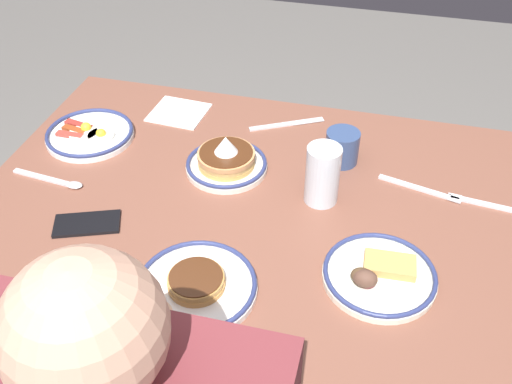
{
  "coord_description": "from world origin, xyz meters",
  "views": [
    {
      "loc": [
        -0.27,
        1.0,
        1.62
      ],
      "look_at": [
        -0.02,
        -0.0,
        0.76
      ],
      "focal_mm": 41.08,
      "sensor_mm": 36.0,
      "label": 1
    }
  ],
  "objects_px": {
    "drinking_glass": "(322,177)",
    "cell_phone": "(87,224)",
    "plate_near_main": "(226,161)",
    "butter_knife": "(287,124)",
    "coffee_mug": "(342,147)",
    "fork_far": "(420,189)",
    "tea_spoon": "(57,181)",
    "plate_far_side": "(197,285)",
    "fork_near": "(489,205)",
    "plate_far_companion": "(378,275)",
    "plate_center_pancakes": "(90,134)",
    "paper_napkin": "(179,112)"
  },
  "relations": [
    {
      "from": "plate_center_pancakes",
      "to": "fork_far",
      "type": "bearing_deg",
      "value": 179.61
    },
    {
      "from": "coffee_mug",
      "to": "butter_knife",
      "type": "bearing_deg",
      "value": -38.23
    },
    {
      "from": "drinking_glass",
      "to": "plate_center_pancakes",
      "type": "bearing_deg",
      "value": -8.75
    },
    {
      "from": "butter_knife",
      "to": "plate_far_side",
      "type": "bearing_deg",
      "value": 85.53
    },
    {
      "from": "plate_near_main",
      "to": "plate_far_side",
      "type": "xyz_separation_m",
      "value": [
        -0.05,
        0.39,
        -0.01
      ]
    },
    {
      "from": "fork_far",
      "to": "tea_spoon",
      "type": "bearing_deg",
      "value": 12.43
    },
    {
      "from": "plate_center_pancakes",
      "to": "plate_far_side",
      "type": "relative_size",
      "value": 0.97
    },
    {
      "from": "coffee_mug",
      "to": "cell_phone",
      "type": "xyz_separation_m",
      "value": [
        0.51,
        0.37,
        -0.04
      ]
    },
    {
      "from": "plate_near_main",
      "to": "tea_spoon",
      "type": "bearing_deg",
      "value": 21.72
    },
    {
      "from": "coffee_mug",
      "to": "plate_near_main",
      "type": "bearing_deg",
      "value": 20.45
    },
    {
      "from": "plate_far_companion",
      "to": "cell_phone",
      "type": "bearing_deg",
      "value": -0.41
    },
    {
      "from": "drinking_glass",
      "to": "fork_far",
      "type": "bearing_deg",
      "value": -157.66
    },
    {
      "from": "plate_center_pancakes",
      "to": "plate_far_side",
      "type": "bearing_deg",
      "value": 135.82
    },
    {
      "from": "plate_near_main",
      "to": "plate_far_companion",
      "type": "xyz_separation_m",
      "value": [
        -0.4,
        0.28,
        -0.01
      ]
    },
    {
      "from": "fork_far",
      "to": "plate_center_pancakes",
      "type": "bearing_deg",
      "value": -0.39
    },
    {
      "from": "drinking_glass",
      "to": "paper_napkin",
      "type": "xyz_separation_m",
      "value": [
        0.45,
        -0.27,
        -0.06
      ]
    },
    {
      "from": "tea_spoon",
      "to": "drinking_glass",
      "type": "bearing_deg",
      "value": -171.34
    },
    {
      "from": "plate_center_pancakes",
      "to": "tea_spoon",
      "type": "xyz_separation_m",
      "value": [
        -0.01,
        0.19,
        -0.01
      ]
    },
    {
      "from": "plate_near_main",
      "to": "paper_napkin",
      "type": "distance_m",
      "value": 0.3
    },
    {
      "from": "plate_far_companion",
      "to": "plate_center_pancakes",
      "type": "bearing_deg",
      "value": -22.0
    },
    {
      "from": "cell_phone",
      "to": "tea_spoon",
      "type": "distance_m",
      "value": 0.18
    },
    {
      "from": "drinking_glass",
      "to": "cell_phone",
      "type": "distance_m",
      "value": 0.54
    },
    {
      "from": "plate_near_main",
      "to": "butter_knife",
      "type": "bearing_deg",
      "value": -114.08
    },
    {
      "from": "paper_napkin",
      "to": "plate_far_companion",
      "type": "bearing_deg",
      "value": 140.65
    },
    {
      "from": "coffee_mug",
      "to": "cell_phone",
      "type": "bearing_deg",
      "value": 36.09
    },
    {
      "from": "coffee_mug",
      "to": "fork_near",
      "type": "bearing_deg",
      "value": 166.28
    },
    {
      "from": "plate_near_main",
      "to": "fork_far",
      "type": "bearing_deg",
      "value": -175.68
    },
    {
      "from": "plate_near_main",
      "to": "paper_napkin",
      "type": "bearing_deg",
      "value": -46.55
    },
    {
      "from": "fork_near",
      "to": "fork_far",
      "type": "distance_m",
      "value": 0.16
    },
    {
      "from": "plate_near_main",
      "to": "cell_phone",
      "type": "relative_size",
      "value": 1.41
    },
    {
      "from": "fork_near",
      "to": "butter_knife",
      "type": "xyz_separation_m",
      "value": [
        0.52,
        -0.22,
        -0.0
      ]
    },
    {
      "from": "tea_spoon",
      "to": "fork_far",
      "type": "bearing_deg",
      "value": -167.57
    },
    {
      "from": "tea_spoon",
      "to": "paper_napkin",
      "type": "bearing_deg",
      "value": -115.56
    },
    {
      "from": "coffee_mug",
      "to": "fork_near",
      "type": "height_order",
      "value": "coffee_mug"
    },
    {
      "from": "plate_center_pancakes",
      "to": "plate_far_companion",
      "type": "distance_m",
      "value": 0.85
    },
    {
      "from": "fork_near",
      "to": "butter_knife",
      "type": "height_order",
      "value": "same"
    },
    {
      "from": "cell_phone",
      "to": "fork_far",
      "type": "distance_m",
      "value": 0.78
    },
    {
      "from": "coffee_mug",
      "to": "fork_near",
      "type": "xyz_separation_m",
      "value": [
        -0.36,
        0.09,
        -0.04
      ]
    },
    {
      "from": "plate_far_companion",
      "to": "plate_far_side",
      "type": "xyz_separation_m",
      "value": [
        0.34,
        0.11,
        -0.0
      ]
    },
    {
      "from": "cell_phone",
      "to": "paper_napkin",
      "type": "xyz_separation_m",
      "value": [
        -0.04,
        -0.49,
        -0.0
      ]
    },
    {
      "from": "cell_phone",
      "to": "butter_knife",
      "type": "height_order",
      "value": "cell_phone"
    },
    {
      "from": "drinking_glass",
      "to": "butter_knife",
      "type": "bearing_deg",
      "value": -63.87
    },
    {
      "from": "plate_far_side",
      "to": "coffee_mug",
      "type": "xyz_separation_m",
      "value": [
        -0.22,
        -0.49,
        0.03
      ]
    },
    {
      "from": "paper_napkin",
      "to": "tea_spoon",
      "type": "bearing_deg",
      "value": 64.44
    },
    {
      "from": "cell_phone",
      "to": "fork_near",
      "type": "distance_m",
      "value": 0.92
    },
    {
      "from": "fork_near",
      "to": "tea_spoon",
      "type": "height_order",
      "value": "tea_spoon"
    },
    {
      "from": "plate_near_main",
      "to": "cell_phone",
      "type": "height_order",
      "value": "plate_near_main"
    },
    {
      "from": "coffee_mug",
      "to": "tea_spoon",
      "type": "xyz_separation_m",
      "value": [
        0.65,
        0.25,
        -0.04
      ]
    },
    {
      "from": "plate_far_side",
      "to": "cell_phone",
      "type": "bearing_deg",
      "value": -21.89
    },
    {
      "from": "butter_knife",
      "to": "plate_far_companion",
      "type": "bearing_deg",
      "value": 120.0
    }
  ]
}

